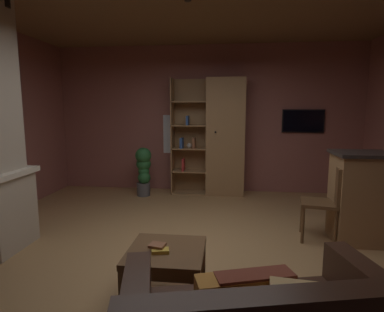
# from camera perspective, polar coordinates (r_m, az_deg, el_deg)

# --- Properties ---
(floor) EXTENTS (5.80, 5.78, 0.02)m
(floor) POSITION_cam_1_polar(r_m,az_deg,el_deg) (3.63, -0.75, -17.76)
(floor) COLOR #A37A4C
(floor) RESTS_ON ground
(wall_back) EXTENTS (5.92, 0.06, 2.79)m
(wall_back) POSITION_cam_1_polar(r_m,az_deg,el_deg) (6.16, 2.67, 6.61)
(wall_back) COLOR #8E544C
(wall_back) RESTS_ON ground
(window_pane_back) EXTENTS (0.58, 0.01, 0.75)m
(window_pane_back) POSITION_cam_1_polar(r_m,az_deg,el_deg) (6.21, -2.57, 3.95)
(window_pane_back) COLOR white
(bookshelf_cabinet) EXTENTS (1.35, 0.41, 2.15)m
(bookshelf_cabinet) POSITION_cam_1_polar(r_m,az_deg,el_deg) (5.90, 5.17, 3.31)
(bookshelf_cabinet) COLOR #997047
(bookshelf_cabinet) RESTS_ON ground
(coffee_table) EXTENTS (0.63, 0.63, 0.43)m
(coffee_table) POSITION_cam_1_polar(r_m,az_deg,el_deg) (2.80, -4.69, -18.03)
(coffee_table) COLOR brown
(coffee_table) RESTS_ON ground
(table_book_0) EXTENTS (0.15, 0.11, 0.03)m
(table_book_0) POSITION_cam_1_polar(r_m,az_deg,el_deg) (2.70, -5.73, -16.65)
(table_book_0) COLOR gold
(table_book_0) RESTS_ON coffee_table
(table_book_1) EXTENTS (0.14, 0.13, 0.02)m
(table_book_1) POSITION_cam_1_polar(r_m,az_deg,el_deg) (2.74, -6.28, -15.72)
(table_book_1) COLOR brown
(table_book_1) RESTS_ON coffee_table
(dining_chair) EXTENTS (0.49, 0.49, 0.92)m
(dining_chair) POSITION_cam_1_polar(r_m,az_deg,el_deg) (4.18, 23.06, -6.98)
(dining_chair) COLOR brown
(dining_chair) RESTS_ON ground
(potted_floor_plant) EXTENTS (0.29, 0.31, 0.90)m
(potted_floor_plant) POSITION_cam_1_polar(r_m,az_deg,el_deg) (5.89, -8.72, -2.30)
(potted_floor_plant) COLOR #4C4C51
(potted_floor_plant) RESTS_ON ground
(wall_mounted_tv) EXTENTS (0.76, 0.06, 0.42)m
(wall_mounted_tv) POSITION_cam_1_polar(r_m,az_deg,el_deg) (6.24, 19.38, 5.97)
(wall_mounted_tv) COLOR black
(track_light_spot_0) EXTENTS (0.07, 0.07, 0.09)m
(track_light_spot_0) POSITION_cam_1_polar(r_m,az_deg,el_deg) (4.26, -30.39, 22.67)
(track_light_spot_0) COLOR black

